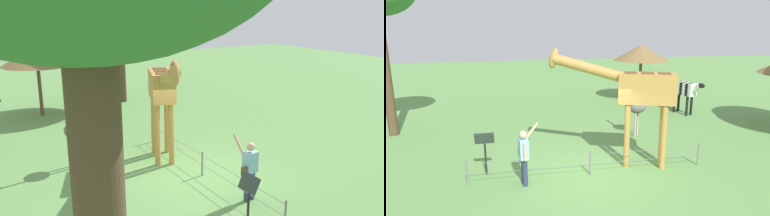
# 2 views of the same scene
# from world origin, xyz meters

# --- Properties ---
(ground_plane) EXTENTS (60.00, 60.00, 0.00)m
(ground_plane) POSITION_xyz_m (0.00, 0.00, 0.00)
(ground_plane) COLOR #60934C
(giraffe) EXTENTS (3.85, 1.77, 3.67)m
(giraffe) POSITION_xyz_m (-1.52, -0.39, 2.35)
(giraffe) COLOR #BC8942
(giraffe) RESTS_ON ground_plane
(visitor) EXTENTS (0.61, 0.58, 1.73)m
(visitor) POSITION_xyz_m (1.93, 0.33, 0.90)
(visitor) COLOR navy
(visitor) RESTS_ON ground_plane
(ostrich) EXTENTS (0.70, 0.56, 2.25)m
(ostrich) POSITION_xyz_m (-2.61, -2.95, 1.18)
(ostrich) COLOR #CC9E93
(ostrich) RESTS_ON ground_plane
(shade_hut_far) EXTENTS (3.11, 3.11, 3.18)m
(shade_hut_far) POSITION_xyz_m (-9.48, -2.66, 2.73)
(shade_hut_far) COLOR brown
(shade_hut_far) RESTS_ON ground_plane
(info_sign) EXTENTS (0.56, 0.21, 1.32)m
(info_sign) POSITION_xyz_m (3.02, -0.56, 0.95)
(info_sign) COLOR black
(info_sign) RESTS_ON ground_plane
(wire_fence) EXTENTS (7.05, 0.05, 0.75)m
(wire_fence) POSITION_xyz_m (0.00, 0.12, 0.40)
(wire_fence) COLOR slate
(wire_fence) RESTS_ON ground_plane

